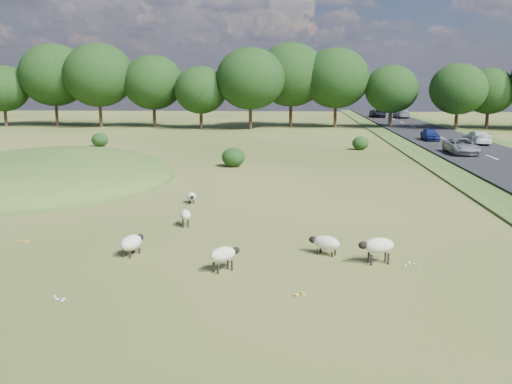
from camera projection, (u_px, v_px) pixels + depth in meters
ground at (244, 165)px, 44.03m from camera, size 160.00×160.00×0.00m
mound at (50, 181)px, 36.99m from camera, size 16.00×20.00×4.00m
road at (470, 150)px, 52.47m from camera, size 8.00×150.00×0.25m
treeline at (259, 80)px, 77.55m from camera, size 96.28×14.66×11.70m
shrubs at (222, 147)px, 50.21m from camera, size 27.05×14.37×1.44m
sheep_0 at (185, 215)px, 25.31m from camera, size 0.64×1.09×0.76m
sheep_1 at (192, 196)px, 30.14m from camera, size 0.63×1.04×0.58m
sheep_2 at (224, 254)px, 19.28m from camera, size 1.13×1.07×0.86m
sheep_3 at (132, 243)px, 21.10m from camera, size 0.88×1.39×0.77m
sheep_5 at (378, 246)px, 20.07m from camera, size 1.36×0.81×0.95m
sheep_6 at (326, 243)px, 21.17m from camera, size 1.29×0.99×0.73m
car_2 at (378, 113)px, 98.32m from camera, size 2.32×5.02×1.40m
car_3 at (402, 113)px, 96.42m from camera, size 2.14×5.27×1.53m
car_4 at (477, 137)px, 56.38m from camera, size 1.86×4.56×1.32m
car_5 at (462, 146)px, 48.60m from camera, size 2.20×4.78×1.33m
car_6 at (430, 134)px, 59.94m from camera, size 1.49×3.70×1.26m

